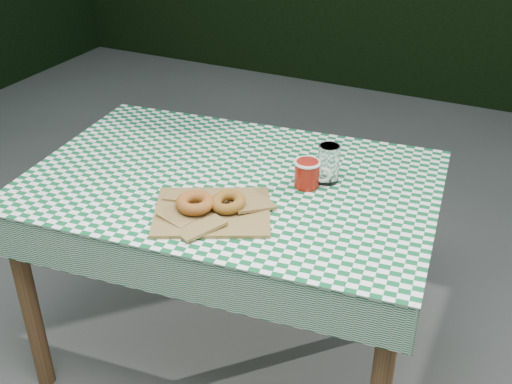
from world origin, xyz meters
TOP-DOWN VIEW (x-y plane):
  - ground at (0.00, 0.00)m, footprint 60.00×60.00m
  - table at (0.07, -0.08)m, footprint 1.38×0.99m
  - tablecloth at (0.07, -0.08)m, footprint 1.40×1.01m
  - paper_bag at (0.12, -0.30)m, footprint 0.42×0.39m
  - bagel_front at (0.07, -0.32)m, footprint 0.14×0.14m
  - bagel_back at (0.15, -0.27)m, footprint 0.13×0.13m
  - coffee_mug at (0.31, -0.02)m, footprint 0.20×0.20m
  - drinking_glass at (0.36, 0.04)m, footprint 0.07×0.07m

SIDE VIEW (x-z plane):
  - ground at x=0.00m, z-range 0.00..0.00m
  - table at x=0.07m, z-range 0.00..0.75m
  - tablecloth at x=0.07m, z-range 0.75..0.76m
  - paper_bag at x=0.12m, z-range 0.76..0.77m
  - bagel_back at x=0.15m, z-range 0.77..0.81m
  - bagel_front at x=0.07m, z-range 0.77..0.81m
  - coffee_mug at x=0.31m, z-range 0.76..0.84m
  - drinking_glass at x=0.36m, z-range 0.76..0.88m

